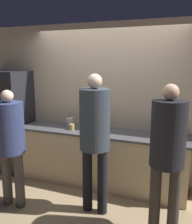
% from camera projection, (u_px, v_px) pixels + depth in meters
% --- Properties ---
extents(ground_plane, '(14.00, 14.00, 0.00)m').
position_uv_depth(ground_plane, '(93.00, 193.00, 3.82)').
color(ground_plane, '#9E8460').
extents(wall_back, '(5.20, 0.06, 2.60)m').
position_uv_depth(wall_back, '(108.00, 103.00, 4.18)').
color(wall_back, '#C6B293').
rests_on(wall_back, ground_plane).
extents(counter, '(2.74, 0.66, 0.90)m').
position_uv_depth(counter, '(101.00, 157.00, 4.06)').
color(counter, beige).
rests_on(counter, ground_plane).
extents(refrigerator, '(0.76, 0.67, 1.82)m').
position_uv_depth(refrigerator, '(9.00, 121.00, 4.59)').
color(refrigerator, '#232328').
rests_on(refrigerator, ground_plane).
extents(person_left, '(0.39, 0.39, 1.63)m').
position_uv_depth(person_left, '(10.00, 137.00, 3.33)').
color(person_left, '#4C4742').
rests_on(person_left, ground_plane).
extents(person_center, '(0.39, 0.39, 1.84)m').
position_uv_depth(person_center, '(95.00, 131.00, 3.16)').
color(person_center, black).
rests_on(person_center, ground_plane).
extents(person_right, '(0.38, 0.38, 1.76)m').
position_uv_depth(person_right, '(168.00, 146.00, 2.74)').
color(person_right, '#38332D').
rests_on(person_right, ground_plane).
extents(fruit_bowl, '(0.31, 0.31, 0.11)m').
position_uv_depth(fruit_bowl, '(99.00, 127.00, 4.08)').
color(fruit_bowl, brown).
rests_on(fruit_bowl, counter).
extents(utensil_crock, '(0.12, 0.12, 0.25)m').
position_uv_depth(utensil_crock, '(70.00, 121.00, 4.31)').
color(utensil_crock, silver).
rests_on(utensil_crock, counter).
extents(bottle_dark, '(0.06, 0.06, 0.17)m').
position_uv_depth(bottle_dark, '(90.00, 129.00, 3.83)').
color(bottle_dark, '#333338').
rests_on(bottle_dark, counter).
extents(cup_yellow, '(0.08, 0.08, 0.10)m').
position_uv_depth(cup_yellow, '(72.00, 127.00, 4.03)').
color(cup_yellow, gold).
rests_on(cup_yellow, counter).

